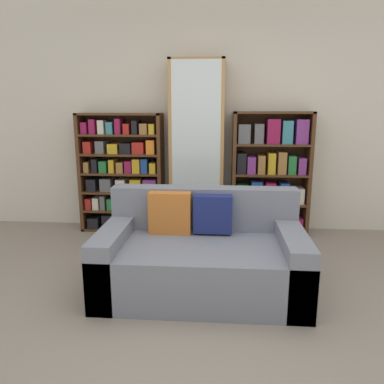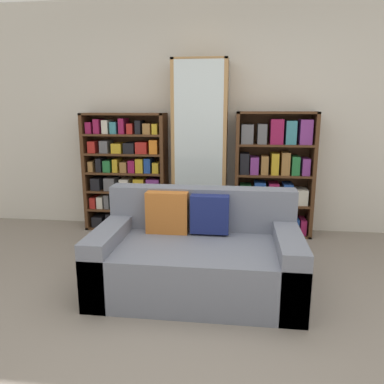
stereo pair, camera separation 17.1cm
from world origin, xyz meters
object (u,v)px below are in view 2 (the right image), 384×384
Objects in this scene: bookshelf_left at (126,174)px; wine_bottle at (241,230)px; display_cabinet at (200,150)px; bookshelf_right at (274,175)px; couch at (198,256)px.

wine_bottle is (1.40, -0.37, -0.54)m from bookshelf_left.
display_cabinet is at bearing 144.37° from wine_bottle.
bookshelf_right is at bearing 45.16° from wine_bottle.
display_cabinet is 0.91m from bookshelf_right.
couch is at bearing -84.79° from display_cabinet.
couch is at bearing -107.86° from wine_bottle.
wine_bottle is at bearing 72.14° from couch.
wine_bottle is at bearing -35.63° from display_cabinet.
display_cabinet is 1.40× the size of bookshelf_right.
display_cabinet reaches higher than bookshelf_right.
couch is 1.18m from wine_bottle.
bookshelf_left reaches higher than couch.
bookshelf_left is 0.96m from display_cabinet.
display_cabinet is 5.66× the size of wine_bottle.
bookshelf_right is at bearing -0.01° from bookshelf_left.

